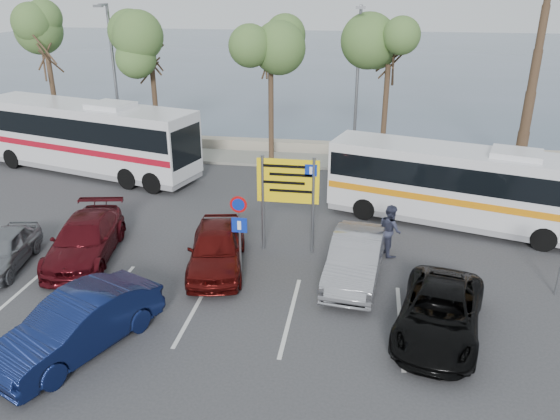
# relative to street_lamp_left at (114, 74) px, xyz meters

# --- Properties ---
(ground) EXTENTS (120.00, 120.00, 0.00)m
(ground) POSITION_rel_street_lamp_left_xyz_m (10.00, -13.52, -4.60)
(ground) COLOR #353437
(ground) RESTS_ON ground
(kerb_strip) EXTENTS (44.00, 2.40, 0.15)m
(kerb_strip) POSITION_rel_street_lamp_left_xyz_m (10.00, 0.48, -4.52)
(kerb_strip) COLOR gray
(kerb_strip) RESTS_ON ground
(seawall) EXTENTS (48.00, 0.80, 0.60)m
(seawall) POSITION_rel_street_lamp_left_xyz_m (10.00, 2.48, -4.30)
(seawall) COLOR #A09780
(seawall) RESTS_ON ground
(sea) EXTENTS (140.00, 140.00, 0.00)m
(sea) POSITION_rel_street_lamp_left_xyz_m (10.00, 46.48, -4.59)
(sea) COLOR #3C5060
(sea) RESTS_ON ground
(tree_far_left) EXTENTS (3.20, 3.20, 7.60)m
(tree_far_left) POSITION_rel_street_lamp_left_xyz_m (-4.00, 0.48, 1.73)
(tree_far_left) COLOR #382619
(tree_far_left) RESTS_ON kerb_strip
(tree_left) EXTENTS (3.20, 3.20, 7.20)m
(tree_left) POSITION_rel_street_lamp_left_xyz_m (2.00, 0.48, 1.41)
(tree_left) COLOR #382619
(tree_left) RESTS_ON kerb_strip
(tree_mid) EXTENTS (3.20, 3.20, 8.00)m
(tree_mid) POSITION_rel_street_lamp_left_xyz_m (8.50, 0.48, 2.06)
(tree_mid) COLOR #382619
(tree_mid) RESTS_ON kerb_strip
(tree_right) EXTENTS (3.20, 3.20, 7.40)m
(tree_right) POSITION_rel_street_lamp_left_xyz_m (14.50, 0.48, 1.57)
(tree_right) COLOR #382619
(tree_right) RESTS_ON kerb_strip
(street_lamp_left) EXTENTS (0.45, 1.15, 8.01)m
(street_lamp_left) POSITION_rel_street_lamp_left_xyz_m (0.00, 0.00, 0.00)
(street_lamp_left) COLOR slate
(street_lamp_left) RESTS_ON kerb_strip
(street_lamp_right) EXTENTS (0.45, 1.15, 8.01)m
(street_lamp_right) POSITION_rel_street_lamp_left_xyz_m (13.00, 0.00, 0.00)
(street_lamp_right) COLOR slate
(street_lamp_right) RESTS_ON kerb_strip
(direction_sign) EXTENTS (2.20, 0.12, 3.60)m
(direction_sign) POSITION_rel_street_lamp_left_xyz_m (11.00, -10.32, -2.17)
(direction_sign) COLOR slate
(direction_sign) RESTS_ON ground
(sign_no_stop) EXTENTS (0.60, 0.08, 2.35)m
(sign_no_stop) POSITION_rel_street_lamp_left_xyz_m (9.40, -11.13, -3.02)
(sign_no_stop) COLOR slate
(sign_no_stop) RESTS_ON ground
(sign_parking) EXTENTS (0.50, 0.07, 2.25)m
(sign_parking) POSITION_rel_street_lamp_left_xyz_m (9.80, -12.73, -3.13)
(sign_parking) COLOR slate
(sign_parking) RESTS_ON ground
(lane_markings) EXTENTS (12.02, 4.20, 0.01)m
(lane_markings) POSITION_rel_street_lamp_left_xyz_m (8.86, -14.52, -4.60)
(lane_markings) COLOR silver
(lane_markings) RESTS_ON ground
(coach_bus_left) EXTENTS (12.35, 5.75, 3.77)m
(coach_bus_left) POSITION_rel_street_lamp_left_xyz_m (-0.40, -3.02, -2.85)
(coach_bus_left) COLOR silver
(coach_bus_left) RESTS_ON ground
(coach_bus_right) EXTENTS (10.97, 5.18, 3.35)m
(coach_bus_right) POSITION_rel_street_lamp_left_xyz_m (17.63, -7.02, -3.04)
(coach_bus_right) COLOR silver
(coach_bus_right) RESTS_ON ground
(car_silver_a) EXTENTS (2.14, 3.98, 1.29)m
(car_silver_a) POSITION_rel_street_lamp_left_xyz_m (1.54, -13.12, -3.96)
(car_silver_a) COLOR slate
(car_silver_a) RESTS_ON ground
(car_blue) EXTENTS (3.43, 5.03, 1.57)m
(car_blue) POSITION_rel_street_lamp_left_xyz_m (6.40, -17.02, -3.81)
(car_blue) COLOR #0E1842
(car_blue) RESTS_ON ground
(car_maroon) EXTENTS (2.90, 5.23, 1.43)m
(car_maroon) POSITION_rel_street_lamp_left_xyz_m (4.00, -12.02, -3.88)
(car_maroon) COLOR #4E0D13
(car_maroon) RESTS_ON ground
(car_red) EXTENTS (2.63, 4.77, 1.54)m
(car_red) POSITION_rel_street_lamp_left_xyz_m (8.80, -12.02, -3.83)
(car_red) COLOR #4E0C0B
(car_red) RESTS_ON ground
(suv_black) EXTENTS (3.12, 5.07, 1.31)m
(suv_black) POSITION_rel_street_lamp_left_xyz_m (15.90, -14.74, -3.94)
(suv_black) COLOR black
(suv_black) RESTS_ON ground
(car_silver_b) EXTENTS (2.06, 4.73, 1.51)m
(car_silver_b) POSITION_rel_street_lamp_left_xyz_m (13.50, -12.02, -3.84)
(car_silver_b) COLOR gray
(car_silver_b) RESTS_ON ground
(pedestrian_far) EXTENTS (1.03, 1.13, 1.89)m
(pedestrian_far) POSITION_rel_street_lamp_left_xyz_m (14.65, -10.00, -3.65)
(pedestrian_far) COLOR #2E3146
(pedestrian_far) RESTS_ON ground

